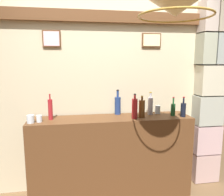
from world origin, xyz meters
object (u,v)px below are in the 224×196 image
Objects in this scene: liquor_bottle_sherry at (50,109)px; liquor_bottle_vermouth at (183,109)px; liquor_bottle_scotch at (173,109)px; glass_tumbler_highball at (30,119)px; liquor_bottle_rum at (150,105)px; glass_tumbler_rocks at (158,110)px; pendant_lamp at (176,4)px; liquor_bottle_mezcal at (135,108)px; liquor_bottle_bourbon at (118,105)px; liquor_bottle_vodka at (142,108)px; glass_tumbler_shot at (39,119)px.

liquor_bottle_vermouth is at bearing -4.47° from liquor_bottle_sherry.
liquor_bottle_scotch is 2.68× the size of glass_tumbler_highball.
liquor_bottle_rum is 2.77× the size of glass_tumbler_rocks.
liquor_bottle_vermouth is at bearing -31.32° from liquor_bottle_scotch.
pendant_lamp is at bearing -105.46° from glass_tumbler_rocks.
liquor_bottle_mezcal reaches higher than liquor_bottle_vermouth.
glass_tumbler_rocks is (0.37, 0.20, -0.07)m from liquor_bottle_mezcal.
liquor_bottle_bourbon is at bearing 102.21° from pendant_lamp.
liquor_bottle_mezcal is 1.29m from pendant_lamp.
liquor_bottle_scotch is at bearing 6.03° from liquor_bottle_mezcal.
liquor_bottle_vermouth is (1.60, -0.13, -0.03)m from liquor_bottle_sherry.
liquor_bottle_vermouth is 1.42m from pendant_lamp.
liquor_bottle_vodka is at bearing 2.02° from glass_tumbler_highball.
liquor_bottle_bourbon is 3.59× the size of glass_tumbler_highball.
liquor_bottle_bourbon reaches higher than liquor_bottle_vodka.
liquor_bottle_rum is 1.24m from liquor_bottle_sherry.
liquor_bottle_bourbon is 1.21× the size of liquor_bottle_vodka.
liquor_bottle_bourbon reaches higher than liquor_bottle_vermouth.
glass_tumbler_highball is 0.15× the size of pendant_lamp.
glass_tumbler_shot is at bearing -173.17° from glass_tumbler_rocks.
liquor_bottle_mezcal is 0.42m from glass_tumbler_rocks.
liquor_bottle_rum is 0.92× the size of liquor_bottle_bourbon.
liquor_bottle_mezcal reaches higher than glass_tumbler_highball.
liquor_bottle_bourbon is 0.98m from glass_tumbler_shot.
pendant_lamp is (-0.43, -0.89, 1.02)m from liquor_bottle_scotch.
glass_tumbler_highball is (-1.71, -0.06, -0.04)m from liquor_bottle_scotch.
liquor_bottle_scotch is at bearing -44.77° from glass_tumbler_rocks.
glass_tumbler_shot is (-0.94, -0.23, -0.08)m from liquor_bottle_bourbon.
liquor_bottle_sherry reaches higher than liquor_bottle_vermouth.
glass_tumbler_highball is (-1.19, -0.00, -0.08)m from liquor_bottle_mezcal.
liquor_bottle_vermouth is 0.43× the size of pendant_lamp.
pendant_lamp reaches higher than liquor_bottle_vodka.
liquor_bottle_bourbon is at bearing 174.34° from glass_tumbler_rocks.
liquor_bottle_bourbon is 1.49m from pendant_lamp.
liquor_bottle_vermouth is at bearing -18.63° from liquor_bottle_bourbon.
liquor_bottle_bourbon is at bearing 163.57° from liquor_bottle_scotch.
glass_tumbler_shot is at bearing -179.08° from liquor_bottle_vodka.
liquor_bottle_rum is 3.29× the size of glass_tumbler_highball.
liquor_bottle_scotch is 1.71m from glass_tumbler_highball.
glass_tumbler_shot is at bearing 178.89° from liquor_bottle_vermouth.
liquor_bottle_mezcal is 0.52× the size of pendant_lamp.
glass_tumbler_highball is 1.86m from pendant_lamp.
liquor_bottle_mezcal is at bearing 95.31° from pendant_lamp.
liquor_bottle_vermouth is 3.26× the size of glass_tumbler_shot.
liquor_bottle_scotch is 0.41× the size of pendant_lamp.
liquor_bottle_sherry is at bearing 177.63° from liquor_bottle_scotch.
glass_tumbler_rocks is 1.48m from glass_tumbler_shot.
liquor_bottle_bourbon is 0.55× the size of pendant_lamp.
liquor_bottle_vodka is 0.31m from glass_tumbler_rocks.
liquor_bottle_mezcal reaches higher than liquor_bottle_scotch.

